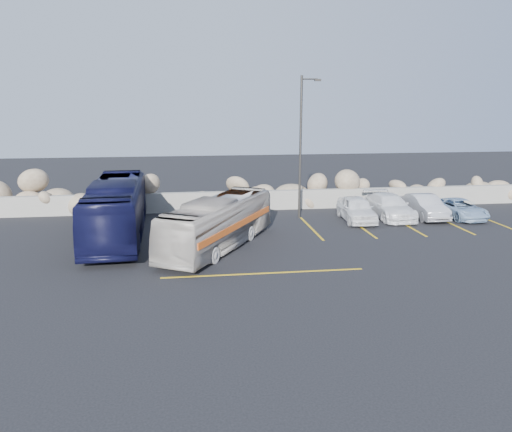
{
  "coord_description": "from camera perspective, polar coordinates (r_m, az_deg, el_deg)",
  "views": [
    {
      "loc": [
        -3.82,
        -18.16,
        6.55
      ],
      "look_at": [
        -0.78,
        4.0,
        1.45
      ],
      "focal_mm": 35.0,
      "sensor_mm": 36.0,
      "label": 1
    }
  ],
  "objects": [
    {
      "name": "parking_lines",
      "position": [
        26.03,
        11.46,
        -1.97
      ],
      "size": [
        18.16,
        9.36,
        0.01
      ],
      "color": "gold",
      "rests_on": "ground"
    },
    {
      "name": "lamppost",
      "position": [
        28.47,
        5.22,
        8.26
      ],
      "size": [
        1.14,
        0.18,
        8.0
      ],
      "color": "#32302C",
      "rests_on": "ground"
    },
    {
      "name": "riprap_pile",
      "position": [
        32.02,
        -0.84,
        3.42
      ],
      "size": [
        54.0,
        2.8,
        2.6
      ],
      "primitive_type": null,
      "color": "#907A5E",
      "rests_on": "ground"
    },
    {
      "name": "car_d",
      "position": [
        31.21,
        22.27,
        0.79
      ],
      "size": [
        2.02,
        4.02,
        1.09
      ],
      "primitive_type": "imported",
      "rotation": [
        0.0,
        0.0,
        0.05
      ],
      "color": "#8FACCB",
      "rests_on": "ground"
    },
    {
      "name": "car_a",
      "position": [
        28.7,
        11.41,
        0.81
      ],
      "size": [
        1.87,
        4.14,
        1.38
      ],
      "primitive_type": "imported",
      "rotation": [
        0.0,
        0.0,
        -0.06
      ],
      "color": "white",
      "rests_on": "ground"
    },
    {
      "name": "car_c",
      "position": [
        29.92,
        15.0,
        1.08
      ],
      "size": [
        1.91,
        4.63,
        1.34
      ],
      "primitive_type": "imported",
      "rotation": [
        0.0,
        0.0,
        0.01
      ],
      "color": "white",
      "rests_on": "ground"
    },
    {
      "name": "seawall",
      "position": [
        30.98,
        -0.57,
        1.78
      ],
      "size": [
        60.0,
        0.4,
        1.2
      ],
      "primitive_type": "cube",
      "color": "gray",
      "rests_on": "ground"
    },
    {
      "name": "tour_coach",
      "position": [
        25.49,
        -15.64,
        0.79
      ],
      "size": [
        2.83,
        10.37,
        2.86
      ],
      "primitive_type": "imported",
      "rotation": [
        0.0,
        0.0,
        0.04
      ],
      "color": "black",
      "rests_on": "ground"
    },
    {
      "name": "ground",
      "position": [
        19.68,
        3.87,
        -6.62
      ],
      "size": [
        90.0,
        90.0,
        0.0
      ],
      "primitive_type": "plane",
      "color": "black",
      "rests_on": "ground"
    },
    {
      "name": "car_b",
      "position": [
        30.52,
        18.73,
        1.04
      ],
      "size": [
        1.49,
        4.05,
        1.32
      ],
      "primitive_type": "imported",
      "rotation": [
        0.0,
        0.0,
        -0.02
      ],
      "color": "#B8B8BD",
      "rests_on": "ground"
    },
    {
      "name": "vintage_bus",
      "position": [
        22.86,
        -4.3,
        -0.79
      ],
      "size": [
        5.89,
        8.26,
        2.34
      ],
      "primitive_type": "imported",
      "rotation": [
        0.0,
        0.0,
        -0.52
      ],
      "color": "beige",
      "rests_on": "ground"
    }
  ]
}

